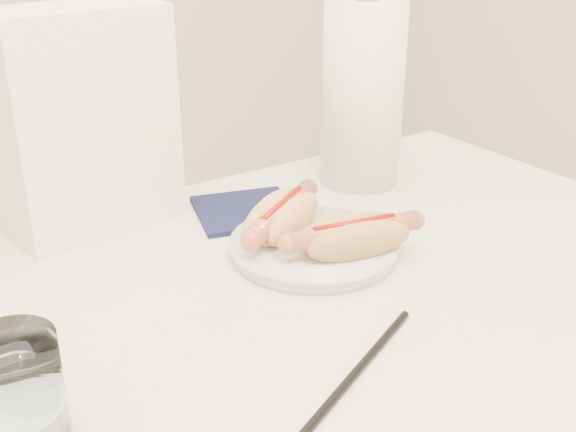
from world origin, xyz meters
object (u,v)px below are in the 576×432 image
hotdog_right (353,237)px  hotdog_left (282,217)px  table (271,390)px  napkin_box (84,121)px  plate (314,249)px  water_glass (17,393)px  paper_towel_roll (363,95)px

hotdog_right → hotdog_left: bearing=124.3°
table → napkin_box: napkin_box is taller
plate → water_glass: (-0.37, -0.13, 0.04)m
water_glass → table: bearing=3.5°
hotdog_right → water_glass: (-0.39, -0.09, 0.01)m
table → plate: bearing=41.1°
water_glass → napkin_box: (0.19, 0.36, 0.09)m
hotdog_left → hotdog_right: bearing=-99.1°
hotdog_left → napkin_box: bearing=98.4°
plate → paper_towel_roll: bearing=39.0°
table → napkin_box: (-0.05, 0.35, 0.20)m
paper_towel_roll → napkin_box: bearing=169.0°
napkin_box → paper_towel_roll: 0.38m
hotdog_right → plate: bearing=125.7°
table → hotdog_left: 0.22m
napkin_box → water_glass: bearing=-123.7°
hotdog_left → plate: bearing=-100.6°
napkin_box → plate: bearing=-58.8°
hotdog_right → napkin_box: napkin_box is taller
hotdog_right → napkin_box: 0.36m
table → hotdog_left: bearing=53.6°
hotdog_right → water_glass: size_ratio=1.72×
plate → napkin_box: size_ratio=0.70×
plate → hotdog_left: hotdog_left is taller
hotdog_right → water_glass: water_glass is taller
table → hotdog_right: hotdog_right is taller
water_glass → napkin_box: napkin_box is taller
napkin_box → paper_towel_roll: size_ratio=1.05×
hotdog_left → napkin_box: size_ratio=0.56×
hotdog_left → table: bearing=-158.8°
water_glass → hotdog_left: bearing=26.6°
table → water_glass: (-0.23, -0.01, 0.11)m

